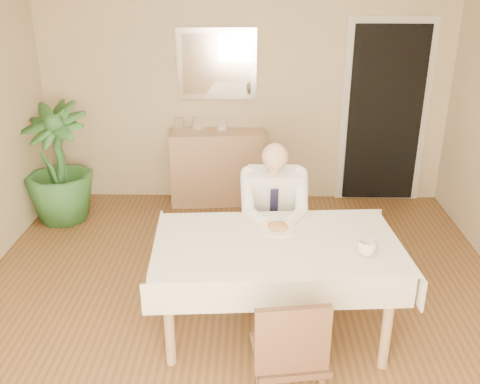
{
  "coord_description": "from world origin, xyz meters",
  "views": [
    {
      "loc": [
        0.09,
        -3.35,
        2.51
      ],
      "look_at": [
        0.0,
        0.35,
        0.95
      ],
      "focal_mm": 40.0,
      "sensor_mm": 36.0,
      "label": 1
    }
  ],
  "objects_px": {
    "chair_near": "(290,353)",
    "seated_man": "(274,213)",
    "dining_table": "(277,252)",
    "potted_palm": "(58,164)",
    "sideboard": "(218,168)",
    "coffee_mug": "(367,248)",
    "chair_far": "(272,219)"
  },
  "relations": [
    {
      "from": "chair_far",
      "to": "potted_palm",
      "type": "bearing_deg",
      "value": 159.24
    },
    {
      "from": "dining_table",
      "to": "chair_near",
      "type": "relative_size",
      "value": 2.04
    },
    {
      "from": "chair_near",
      "to": "potted_palm",
      "type": "height_order",
      "value": "potted_palm"
    },
    {
      "from": "coffee_mug",
      "to": "sideboard",
      "type": "bearing_deg",
      "value": 114.37
    },
    {
      "from": "dining_table",
      "to": "potted_palm",
      "type": "height_order",
      "value": "potted_palm"
    },
    {
      "from": "sideboard",
      "to": "chair_near",
      "type": "bearing_deg",
      "value": -84.62
    },
    {
      "from": "chair_near",
      "to": "coffee_mug",
      "type": "bearing_deg",
      "value": 43.73
    },
    {
      "from": "coffee_mug",
      "to": "dining_table",
      "type": "bearing_deg",
      "value": 164.22
    },
    {
      "from": "seated_man",
      "to": "coffee_mug",
      "type": "bearing_deg",
      "value": -52.39
    },
    {
      "from": "chair_far",
      "to": "seated_man",
      "type": "xyz_separation_m",
      "value": [
        0.0,
        -0.29,
        0.19
      ]
    },
    {
      "from": "chair_far",
      "to": "potted_palm",
      "type": "distance_m",
      "value": 2.43
    },
    {
      "from": "seated_man",
      "to": "potted_palm",
      "type": "distance_m",
      "value": 2.56
    },
    {
      "from": "dining_table",
      "to": "potted_palm",
      "type": "xyz_separation_m",
      "value": [
        -2.2,
        1.89,
        -0.04
      ]
    },
    {
      "from": "potted_palm",
      "to": "dining_table",
      "type": "bearing_deg",
      "value": -40.65
    },
    {
      "from": "dining_table",
      "to": "seated_man",
      "type": "relative_size",
      "value": 1.43
    },
    {
      "from": "dining_table",
      "to": "sideboard",
      "type": "distance_m",
      "value": 2.46
    },
    {
      "from": "dining_table",
      "to": "chair_far",
      "type": "relative_size",
      "value": 1.99
    },
    {
      "from": "chair_near",
      "to": "coffee_mug",
      "type": "height_order",
      "value": "chair_near"
    },
    {
      "from": "sideboard",
      "to": "potted_palm",
      "type": "relative_size",
      "value": 0.84
    },
    {
      "from": "chair_far",
      "to": "seated_man",
      "type": "relative_size",
      "value": 0.72
    },
    {
      "from": "chair_near",
      "to": "potted_palm",
      "type": "xyz_separation_m",
      "value": [
        -2.25,
        2.74,
        0.14
      ]
    },
    {
      "from": "coffee_mug",
      "to": "sideboard",
      "type": "relative_size",
      "value": 0.12
    },
    {
      "from": "sideboard",
      "to": "coffee_mug",
      "type": "bearing_deg",
      "value": -71.06
    },
    {
      "from": "seated_man",
      "to": "coffee_mug",
      "type": "xyz_separation_m",
      "value": [
        0.58,
        -0.76,
        0.11
      ]
    },
    {
      "from": "seated_man",
      "to": "coffee_mug",
      "type": "distance_m",
      "value": 0.96
    },
    {
      "from": "coffee_mug",
      "to": "potted_palm",
      "type": "distance_m",
      "value": 3.47
    },
    {
      "from": "chair_far",
      "to": "coffee_mug",
      "type": "distance_m",
      "value": 1.23
    },
    {
      "from": "seated_man",
      "to": "coffee_mug",
      "type": "relative_size",
      "value": 9.95
    },
    {
      "from": "dining_table",
      "to": "seated_man",
      "type": "distance_m",
      "value": 0.59
    },
    {
      "from": "chair_near",
      "to": "seated_man",
      "type": "height_order",
      "value": "seated_man"
    },
    {
      "from": "dining_table",
      "to": "potted_palm",
      "type": "relative_size",
      "value": 1.42
    },
    {
      "from": "chair_near",
      "to": "coffee_mug",
      "type": "distance_m",
      "value": 0.92
    }
  ]
}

